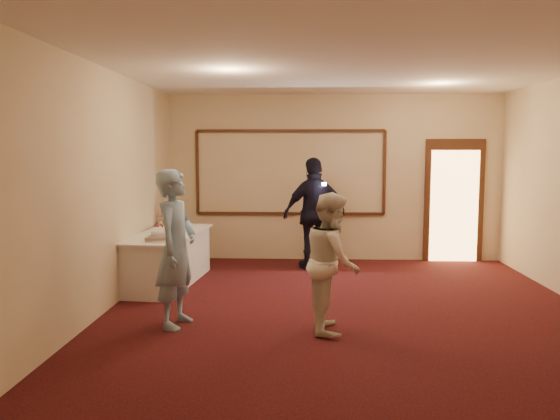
% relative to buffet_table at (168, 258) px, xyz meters
% --- Properties ---
extents(floor, '(7.00, 7.00, 0.00)m').
position_rel_buffet_table_xyz_m(floor, '(2.58, -1.52, -0.39)').
color(floor, black).
rests_on(floor, ground).
extents(room_walls, '(6.04, 7.04, 3.02)m').
position_rel_buffet_table_xyz_m(room_walls, '(2.58, -1.52, 1.64)').
color(room_walls, beige).
rests_on(room_walls, floor).
extents(wall_molding, '(3.45, 0.04, 1.55)m').
position_rel_buffet_table_xyz_m(wall_molding, '(1.78, 1.95, 1.21)').
color(wall_molding, '#371710').
rests_on(wall_molding, room_walls).
extents(doorway, '(1.05, 0.07, 2.20)m').
position_rel_buffet_table_xyz_m(doorway, '(4.73, 1.93, 0.69)').
color(doorway, '#371710').
rests_on(doorway, floor).
extents(buffet_table, '(1.03, 2.21, 0.77)m').
position_rel_buffet_table_xyz_m(buffet_table, '(0.00, 0.00, 0.00)').
color(buffet_table, silver).
rests_on(buffet_table, floor).
extents(pavlova_tray, '(0.43, 0.58, 0.20)m').
position_rel_buffet_table_xyz_m(pavlova_tray, '(0.12, -0.70, 0.47)').
color(pavlova_tray, silver).
rests_on(pavlova_tray, buffet_table).
extents(cupcake_stand, '(0.28, 0.28, 0.40)m').
position_rel_buffet_table_xyz_m(cupcake_stand, '(-0.26, 0.85, 0.53)').
color(cupcake_stand, '#E25571').
rests_on(cupcake_stand, buffet_table).
extents(plate_stack_a, '(0.19, 0.19, 0.15)m').
position_rel_buffet_table_xyz_m(plate_stack_a, '(0.02, 0.10, 0.46)').
color(plate_stack_a, white).
rests_on(plate_stack_a, buffet_table).
extents(plate_stack_b, '(0.17, 0.17, 0.14)m').
position_rel_buffet_table_xyz_m(plate_stack_b, '(0.08, 0.41, 0.45)').
color(plate_stack_b, white).
rests_on(plate_stack_b, buffet_table).
extents(tart, '(0.26, 0.26, 0.05)m').
position_rel_buffet_table_xyz_m(tart, '(0.12, -0.30, 0.41)').
color(tart, white).
rests_on(tart, buffet_table).
extents(man, '(0.54, 0.72, 1.78)m').
position_rel_buffet_table_xyz_m(man, '(0.59, -1.96, 0.50)').
color(man, '#86AFD3').
rests_on(man, floor).
extents(woman, '(0.59, 0.75, 1.53)m').
position_rel_buffet_table_xyz_m(woman, '(2.34, -2.04, 0.38)').
color(woman, white).
rests_on(woman, floor).
extents(guest, '(1.19, 0.83, 1.88)m').
position_rel_buffet_table_xyz_m(guest, '(2.22, 1.18, 0.55)').
color(guest, black).
rests_on(guest, floor).
extents(camera_flash, '(0.08, 0.06, 0.05)m').
position_rel_buffet_table_xyz_m(camera_flash, '(2.36, 0.95, 1.06)').
color(camera_flash, white).
rests_on(camera_flash, guest).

